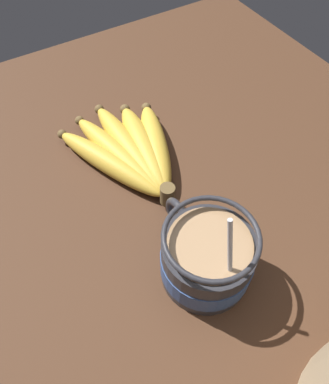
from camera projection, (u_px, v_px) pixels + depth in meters
table at (155, 231)px, 50.74cm from camera, size 91.51×91.51×3.66cm
coffee_mug at (206, 258)px, 42.14cm from camera, size 13.90×10.60×14.56cm
banana_bunch at (132, 151)px, 54.73cm from camera, size 22.50×16.97×4.08cm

